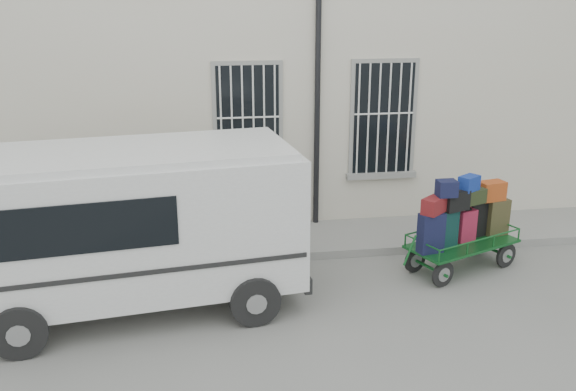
# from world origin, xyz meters

# --- Properties ---
(ground) EXTENTS (80.00, 80.00, 0.00)m
(ground) POSITION_xyz_m (0.00, 0.00, 0.00)
(ground) COLOR slate
(ground) RESTS_ON ground
(building) EXTENTS (24.00, 5.15, 6.00)m
(building) POSITION_xyz_m (0.00, 5.50, 3.00)
(building) COLOR beige
(building) RESTS_ON ground
(sidewalk) EXTENTS (24.00, 1.70, 0.15)m
(sidewalk) POSITION_xyz_m (0.00, 2.20, 0.07)
(sidewalk) COLOR gray
(sidewalk) RESTS_ON ground
(luggage_cart) EXTENTS (2.32, 1.58, 1.72)m
(luggage_cart) POSITION_xyz_m (3.07, 0.57, 0.89)
(luggage_cart) COLOR black
(luggage_cart) RESTS_ON ground
(van) EXTENTS (5.22, 2.78, 2.52)m
(van) POSITION_xyz_m (-2.41, -0.01, 1.44)
(van) COLOR silver
(van) RESTS_ON ground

